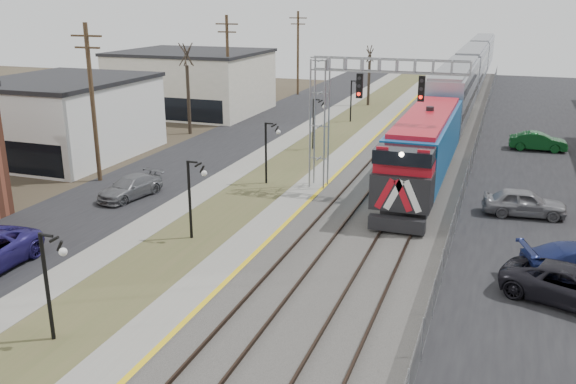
% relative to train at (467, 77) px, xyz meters
% --- Properties ---
extents(street_west, '(7.00, 120.00, 0.04)m').
position_rel_train_xyz_m(street_west, '(-17.00, -31.00, -2.90)').
color(street_west, black).
rests_on(street_west, ground).
extents(sidewalk, '(2.00, 120.00, 0.08)m').
position_rel_train_xyz_m(sidewalk, '(-12.50, -31.00, -2.88)').
color(sidewalk, gray).
rests_on(sidewalk, ground).
extents(grass_median, '(4.00, 120.00, 0.06)m').
position_rel_train_xyz_m(grass_median, '(-9.50, -31.00, -2.89)').
color(grass_median, '#484E29').
rests_on(grass_median, ground).
extents(platform, '(2.00, 120.00, 0.24)m').
position_rel_train_xyz_m(platform, '(-6.50, -31.00, -2.80)').
color(platform, gray).
rests_on(platform, ground).
extents(ballast_bed, '(8.00, 120.00, 0.20)m').
position_rel_train_xyz_m(ballast_bed, '(-1.50, -31.00, -2.82)').
color(ballast_bed, '#595651').
rests_on(ballast_bed, ground).
extents(platform_edge, '(0.24, 120.00, 0.01)m').
position_rel_train_xyz_m(platform_edge, '(-5.62, -31.00, -2.67)').
color(platform_edge, gold).
rests_on(platform_edge, platform).
extents(track_near, '(1.58, 120.00, 0.15)m').
position_rel_train_xyz_m(track_near, '(-3.50, -31.00, -2.64)').
color(track_near, '#2D2119').
rests_on(track_near, ballast_bed).
extents(track_far, '(1.58, 120.00, 0.15)m').
position_rel_train_xyz_m(track_far, '(-0.00, -31.00, -2.64)').
color(track_far, '#2D2119').
rests_on(track_far, ballast_bed).
extents(train, '(3.00, 85.85, 5.33)m').
position_rel_train_xyz_m(train, '(0.00, 0.00, 0.00)').
color(train, '#135A9E').
rests_on(train, ground).
extents(signal_gantry, '(9.00, 1.07, 8.15)m').
position_rel_train_xyz_m(signal_gantry, '(-4.28, -38.01, 2.67)').
color(signal_gantry, gray).
rests_on(signal_gantry, ground).
extents(lampposts, '(0.14, 62.14, 4.00)m').
position_rel_train_xyz_m(lampposts, '(-9.50, -47.71, -0.92)').
color(lampposts, black).
rests_on(lampposts, ground).
extents(utility_poles, '(0.28, 80.28, 10.00)m').
position_rel_train_xyz_m(utility_poles, '(-20.00, -41.00, 2.08)').
color(utility_poles, '#4C3823').
rests_on(utility_poles, ground).
extents(fence, '(0.04, 120.00, 1.60)m').
position_rel_train_xyz_m(fence, '(2.70, -31.00, -2.12)').
color(fence, gray).
rests_on(fence, ground).
extents(buildings_west, '(14.00, 67.00, 7.00)m').
position_rel_train_xyz_m(buildings_west, '(-26.50, -41.79, 0.09)').
color(buildings_west, beige).
rests_on(buildings_west, ground).
extents(bare_trees, '(12.30, 42.30, 5.95)m').
position_rel_train_xyz_m(bare_trees, '(-18.16, -27.09, -0.22)').
color(bare_trees, '#382D23').
rests_on(bare_trees, ground).
extents(car_lot_c, '(5.74, 3.97, 1.46)m').
position_rel_train_xyz_m(car_lot_c, '(7.60, -49.04, -2.19)').
color(car_lot_c, black).
rests_on(car_lot_c, ground).
extents(car_lot_e, '(4.52, 2.18, 1.49)m').
position_rel_train_xyz_m(car_lot_e, '(5.98, -38.93, -2.18)').
color(car_lot_e, slate).
rests_on(car_lot_e, ground).
extents(car_lot_f, '(4.31, 1.59, 1.41)m').
position_rel_train_xyz_m(car_lot_f, '(7.16, -22.47, -2.21)').
color(car_lot_f, '#0D4419').
rests_on(car_lot_f, ground).
extents(car_street_b, '(2.61, 4.68, 1.28)m').
position_rel_train_xyz_m(car_street_b, '(-16.03, -43.44, -2.28)').
color(car_street_b, slate).
rests_on(car_street_b, ground).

